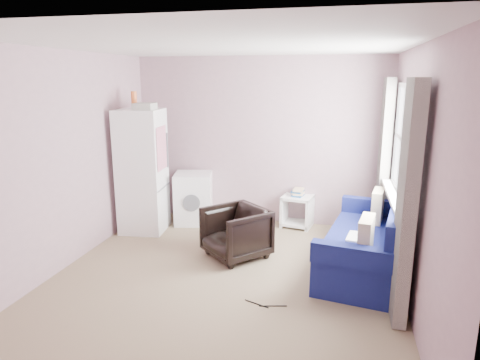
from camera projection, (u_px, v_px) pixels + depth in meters
The scene contains 8 objects.
room at pixel (224, 169), 4.47m from camera, with size 3.84×4.24×2.54m.
armchair at pixel (236, 230), 5.28m from camera, with size 0.68×0.63×0.70m, color black.
fridge at pixel (142, 170), 6.11m from camera, with size 0.67×0.67×2.00m.
washing_machine at pixel (193, 197), 6.55m from camera, with size 0.65×0.65×0.77m.
side_table at pixel (298, 208), 6.41m from camera, with size 0.50×0.50×0.58m.
sofa at pixel (371, 244), 4.93m from camera, with size 1.18×2.04×0.86m.
window_dressing at pixel (393, 177), 4.77m from camera, with size 0.17×2.62×2.18m.
floor_cables at pixel (265, 305), 4.21m from camera, with size 0.43×0.11×0.01m.
Camera 1 is at (1.18, -4.21, 2.18)m, focal length 32.00 mm.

